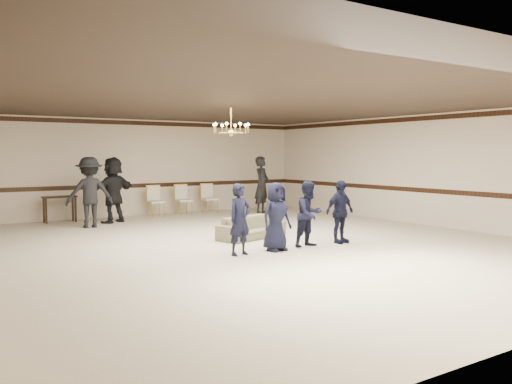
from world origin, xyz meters
TOP-DOWN VIEW (x-y plane):
  - room at (0.00, 0.00)m, footprint 12.01×14.01m
  - chair_rail at (0.00, 6.99)m, footprint 12.00×0.02m
  - crown_molding at (0.00, 6.99)m, footprint 12.00×0.02m
  - chandelier at (0.00, 1.00)m, footprint 0.94×0.94m
  - boy_a at (-0.95, -0.94)m, footprint 0.58×0.42m
  - boy_b at (-0.05, -0.94)m, footprint 0.75×0.52m
  - boy_c at (0.85, -0.94)m, footprint 0.76×0.62m
  - boy_d at (1.75, -0.94)m, footprint 0.88×0.44m
  - settee at (0.44, 0.76)m, footprint 1.96×1.19m
  - adult_left at (-2.29, 4.87)m, footprint 1.36×0.89m
  - adult_mid at (-1.39, 5.57)m, footprint 1.90×1.32m
  - adult_right at (3.71, 5.17)m, footprint 0.86×0.78m
  - banquet_chair_left at (0.28, 6.29)m, footprint 0.50×0.50m
  - banquet_chair_mid at (1.28, 6.29)m, footprint 0.51×0.51m
  - banquet_chair_right at (2.28, 6.29)m, footprint 0.52×0.52m
  - console_table at (-2.72, 6.49)m, footprint 0.99×0.50m

SIDE VIEW (x-z plane):
  - settee at x=0.44m, z-range 0.00..0.53m
  - console_table at x=-2.72m, z-range 0.00..0.80m
  - banquet_chair_left at x=0.28m, z-range 0.00..1.01m
  - banquet_chair_mid at x=1.28m, z-range 0.00..1.01m
  - banquet_chair_right at x=2.28m, z-range 0.00..1.01m
  - boy_a at x=-0.95m, z-range 0.00..1.45m
  - boy_b at x=-0.05m, z-range 0.00..1.45m
  - boy_c at x=0.85m, z-range 0.00..1.45m
  - boy_d at x=1.75m, z-range 0.00..1.45m
  - adult_left at x=-2.29m, z-range 0.00..1.97m
  - adult_mid at x=-1.39m, z-range 0.00..1.97m
  - adult_right at x=3.71m, z-range 0.00..1.97m
  - chair_rail at x=0.00m, z-range 0.93..1.07m
  - room at x=0.00m, z-range -0.01..3.20m
  - chandelier at x=0.00m, z-range 2.43..3.32m
  - crown_molding at x=0.00m, z-range 3.01..3.15m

